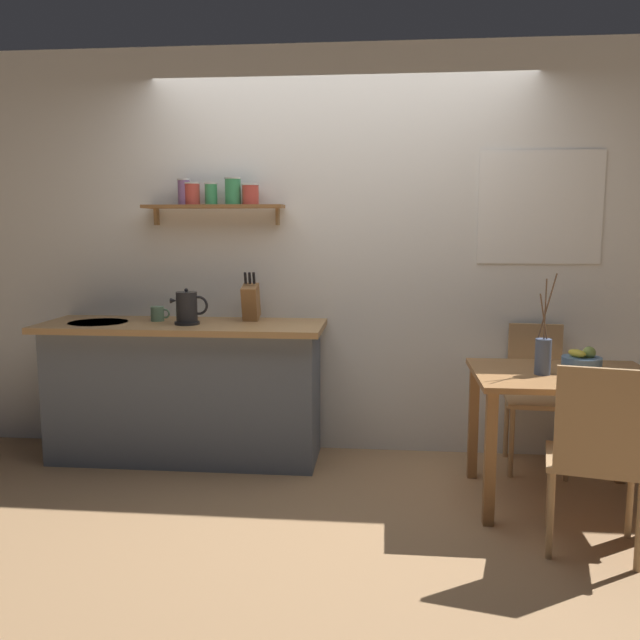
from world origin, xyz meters
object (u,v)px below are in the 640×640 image
Objects in this scene: dining_table at (564,394)px; knife_block at (251,301)px; twig_vase at (543,355)px; coffee_mug_by_sink at (158,314)px; fruit_bowl at (582,361)px; electric_kettle at (187,308)px; dining_chair_near at (597,451)px; dining_chair_far at (536,388)px.

dining_table is 3.02× the size of knife_block.
twig_vase is 4.30× the size of coffee_mug_by_sink.
fruit_bowl reaches higher than dining_table.
twig_vase is at bearing -12.56° from electric_kettle.
fruit_bowl is 0.88× the size of electric_kettle.
electric_kettle is at bearing 154.90° from dining_chair_near.
electric_kettle is (-2.23, 0.43, 0.39)m from dining_table.
dining_chair_far is at bearing 90.41° from dining_chair_near.
electric_kettle reaches higher than coffee_mug_by_sink.
dining_chair_far is 1.64× the size of twig_vase.
dining_table is 0.21m from fruit_bowl.
knife_block is (-1.86, 1.24, 0.53)m from dining_chair_near.
dining_chair_near is at bearing -90.64° from dining_table.
twig_vase reaches higher than electric_kettle.
twig_vase is 2.16m from electric_kettle.
coffee_mug_by_sink reaches higher than fruit_bowl.
coffee_mug_by_sink reaches higher than dining_chair_far.
dining_chair_near is at bearing -25.42° from coffee_mug_by_sink.
knife_block reaches higher than dining_table.
electric_kettle reaches higher than dining_table.
twig_vase is 2.42m from coffee_mug_by_sink.
dining_table is 4.01× the size of electric_kettle.
knife_block is (0.37, 0.19, 0.03)m from electric_kettle.
twig_vase is at bearing -100.16° from dining_chair_far.
dining_chair_far is at bearing 91.49° from dining_table.
dining_chair_far reaches higher than fruit_bowl.
dining_table is 2.31m from electric_kettle.
dining_chair_near is at bearing -89.59° from dining_chair_far.
fruit_bowl is at bearing 80.70° from dining_chair_near.
dining_chair_near is at bearing -77.76° from twig_vase.
dining_chair_near is at bearing -25.10° from electric_kettle.
knife_block reaches higher than dining_chair_far.
dining_chair_near reaches higher than fruit_bowl.
electric_kettle is 0.75× the size of knife_block.
dining_table is at bearing -146.80° from fruit_bowl.
coffee_mug_by_sink is at bearing 151.68° from electric_kettle.
dining_chair_near is 7.20× the size of coffee_mug_by_sink.
coffee_mug_by_sink is (-2.34, 0.60, 0.11)m from twig_vase.
coffee_mug_by_sink is at bearing -178.85° from dining_chair_far.
dining_chair_near is at bearing -33.65° from knife_block.
fruit_bowl is 2.06m from knife_block.
dining_chair_far is 7.07× the size of coffee_mug_by_sink.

